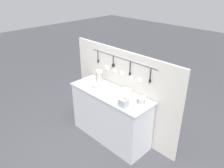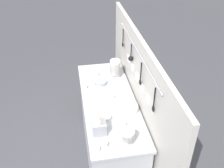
{
  "view_description": "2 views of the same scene",
  "coord_description": "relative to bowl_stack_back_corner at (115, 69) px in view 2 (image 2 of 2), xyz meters",
  "views": [
    {
      "loc": [
        2.3,
        -2.26,
        2.69
      ],
      "look_at": [
        0.06,
        -0.02,
        1.12
      ],
      "focal_mm": 35.0,
      "sensor_mm": 36.0,
      "label": 1
    },
    {
      "loc": [
        2.15,
        -0.35,
        2.62
      ],
      "look_at": [
        -0.03,
        0.04,
        1.11
      ],
      "focal_mm": 42.0,
      "sensor_mm": 36.0,
      "label": 2
    }
  ],
  "objects": [
    {
      "name": "ground_plane",
      "position": [
        0.43,
        -0.14,
        -1.05
      ],
      "size": [
        20.0,
        20.0,
        0.0
      ],
      "primitive_type": "plane",
      "color": "#424247"
    },
    {
      "name": "counter",
      "position": [
        0.43,
        -0.14,
        -0.58
      ],
      "size": [
        1.53,
        0.55,
        0.94
      ],
      "color": "#ADAFB5",
      "rests_on": "ground"
    },
    {
      "name": "back_wall",
      "position": [
        0.43,
        0.17,
        -0.25
      ],
      "size": [
        2.33,
        0.09,
        1.6
      ],
      "color": "#BCB7AD",
      "rests_on": "ground"
    },
    {
      "name": "bowl_stack_back_corner",
      "position": [
        0.0,
        0.0,
        0.0
      ],
      "size": [
        0.12,
        0.12,
        0.22
      ],
      "color": "white",
      "rests_on": "counter"
    },
    {
      "name": "bowl_stack_wide_centre",
      "position": [
        1.04,
        -0.08,
        -0.05
      ],
      "size": [
        0.11,
        0.11,
        0.13
      ],
      "color": "white",
      "rests_on": "counter"
    },
    {
      "name": "plate_stack",
      "position": [
        0.64,
        0.01,
        -0.08
      ],
      "size": [
        0.2,
        0.2,
        0.06
      ],
      "color": "white",
      "rests_on": "counter"
    },
    {
      "name": "steel_mixing_bowl",
      "position": [
        0.12,
        -0.19,
        -0.09
      ],
      "size": [
        0.14,
        0.14,
        0.04
      ],
      "color": "#93969E",
      "rests_on": "counter"
    },
    {
      "name": "cutlery_caddy",
      "position": [
        0.88,
        -0.31,
        -0.05
      ],
      "size": [
        0.12,
        0.12,
        0.27
      ],
      "color": "#93969E",
      "rests_on": "counter"
    },
    {
      "name": "cup_front_right",
      "position": [
        0.39,
        -0.11,
        -0.09
      ],
      "size": [
        0.05,
        0.05,
        0.04
      ],
      "color": "white",
      "rests_on": "counter"
    },
    {
      "name": "cup_edge_near",
      "position": [
        0.18,
        -0.37,
        -0.09
      ],
      "size": [
        0.05,
        0.05,
        0.04
      ],
      "color": "white",
      "rests_on": "counter"
    },
    {
      "name": "cup_by_caddy",
      "position": [
        1.09,
        -0.36,
        -0.09
      ],
      "size": [
        0.05,
        0.05,
        0.04
      ],
      "color": "white",
      "rests_on": "counter"
    },
    {
      "name": "cup_back_right",
      "position": [
        0.73,
        -0.2,
        -0.09
      ],
      "size": [
        0.05,
        0.05,
        0.04
      ],
      "color": "white",
      "rests_on": "counter"
    },
    {
      "name": "cup_back_left",
      "position": [
        1.05,
        -0.28,
        -0.09
      ],
      "size": [
        0.05,
        0.05,
        0.04
      ],
      "color": "white",
      "rests_on": "counter"
    },
    {
      "name": "cup_centre",
      "position": [
        0.73,
        -0.33,
        -0.09
      ],
      "size": [
        0.05,
        0.05,
        0.04
      ],
      "color": "white",
      "rests_on": "counter"
    },
    {
      "name": "cup_front_left",
      "position": [
        0.83,
        -0.07,
        -0.09
      ],
      "size": [
        0.05,
        0.05,
        0.04
      ],
      "color": "white",
      "rests_on": "counter"
    },
    {
      "name": "cup_edge_far",
      "position": [
        -0.07,
        -0.21,
        -0.09
      ],
      "size": [
        0.05,
        0.05,
        0.04
      ],
      "color": "white",
      "rests_on": "counter"
    }
  ]
}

